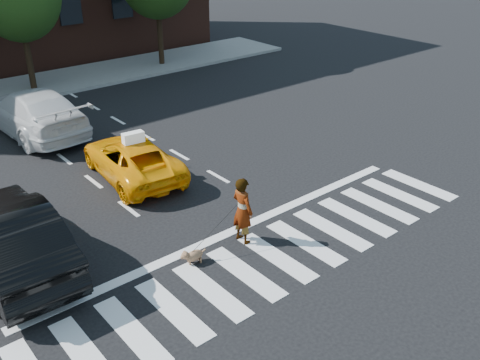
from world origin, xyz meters
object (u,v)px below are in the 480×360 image
object	(u,v)px
taxi	(132,158)
black_sedan	(10,236)
woman	(243,210)
dog	(192,256)
white_suv	(33,112)

from	to	relation	value
taxi	black_sedan	size ratio (longest dim) A/B	0.87
taxi	woman	world-z (taller)	woman
woman	dog	size ratio (longest dim) A/B	2.80
taxi	white_suv	xyz separation A→B (m)	(-0.97, 5.61, 0.23)
taxi	woman	size ratio (longest dim) A/B	2.48
taxi	woman	distance (m)	5.07
taxi	woman	xyz separation A→B (m)	(0.27, -5.05, 0.28)
black_sedan	white_suv	xyz separation A→B (m)	(3.60, 8.06, 0.01)
black_sedan	dog	distance (m)	4.23
black_sedan	woman	distance (m)	5.49
black_sedan	dog	bearing A→B (deg)	143.58
white_suv	dog	distance (m)	10.67
woman	black_sedan	bearing A→B (deg)	60.33
taxi	black_sedan	distance (m)	5.19
white_suv	dog	xyz separation A→B (m)	(-0.31, -10.65, -0.63)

